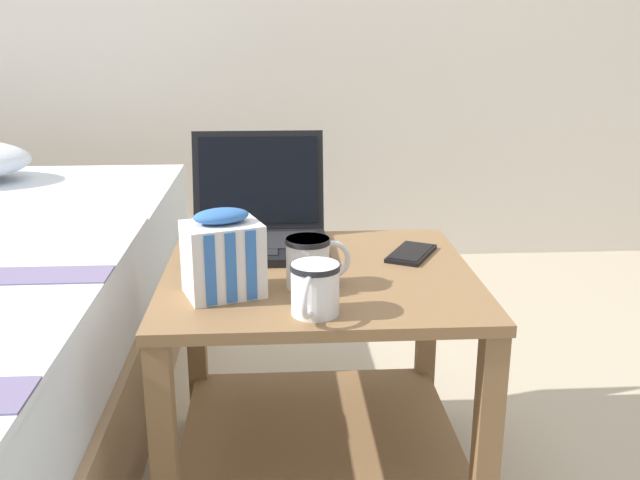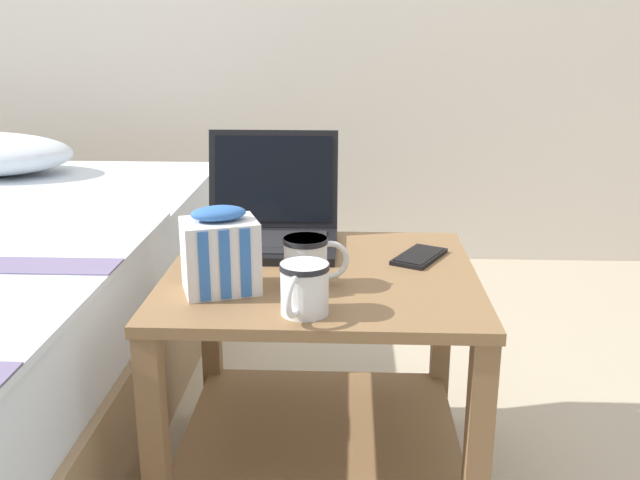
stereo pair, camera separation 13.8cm
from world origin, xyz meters
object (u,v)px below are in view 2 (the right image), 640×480
at_px(snack_bag, 220,253).
at_px(mug_front_right, 304,286).
at_px(mug_front_left, 307,259).
at_px(laptop, 269,222).
at_px(cell_phone, 419,256).

bearing_deg(snack_bag, mug_front_right, -33.24).
bearing_deg(mug_front_left, laptop, 110.52).
bearing_deg(laptop, snack_bag, -100.69).
relative_size(mug_front_left, cell_phone, 0.78).
bearing_deg(mug_front_right, mug_front_left, 90.92).
relative_size(mug_front_left, snack_bag, 0.77).
bearing_deg(mug_front_left, snack_bag, -169.55).
bearing_deg(cell_phone, mug_front_left, -142.15).
xyz_separation_m(mug_front_left, cell_phone, (0.23, 0.18, -0.05)).
bearing_deg(mug_front_right, cell_phone, 54.16).
xyz_separation_m(snack_bag, cell_phone, (0.39, 0.21, -0.07)).
bearing_deg(mug_front_right, snack_bag, 146.76).
relative_size(laptop, mug_front_left, 2.41).
bearing_deg(cell_phone, laptop, 163.72).
xyz_separation_m(mug_front_left, snack_bag, (-0.16, -0.03, 0.02)).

